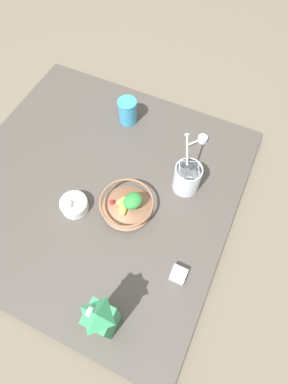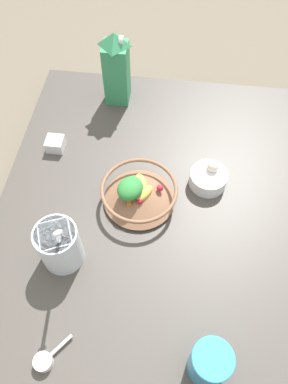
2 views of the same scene
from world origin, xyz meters
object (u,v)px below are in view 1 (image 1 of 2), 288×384
at_px(milk_carton, 102,319).
at_px(spice_jar, 178,275).
at_px(garlic_bowl, 74,205).
at_px(fruit_bowl, 127,204).
at_px(drinking_cup, 128,111).
at_px(yogurt_tub, 187,177).

height_order(milk_carton, spice_jar, milk_carton).
relative_size(milk_carton, garlic_bowl, 2.33).
relative_size(fruit_bowl, drinking_cup, 1.78).
bearing_deg(yogurt_tub, fruit_bowl, -41.58).
xyz_separation_m(fruit_bowl, yogurt_tub, (-0.19, 0.16, 0.03)).
relative_size(fruit_bowl, garlic_bowl, 1.97).
xyz_separation_m(spice_jar, garlic_bowl, (-0.07, -0.46, 0.01)).
relative_size(milk_carton, yogurt_tub, 0.97).
bearing_deg(drinking_cup, milk_carton, 21.59).
bearing_deg(fruit_bowl, yogurt_tub, 138.42).
height_order(milk_carton, drinking_cup, milk_carton).
distance_m(yogurt_tub, drinking_cup, 0.42).
height_order(fruit_bowl, milk_carton, milk_carton).
height_order(fruit_bowl, spice_jar, fruit_bowl).
bearing_deg(garlic_bowl, fruit_bowl, 113.81).
bearing_deg(milk_carton, spice_jar, 146.76).
bearing_deg(fruit_bowl, drinking_cup, -153.99).
relative_size(drinking_cup, garlic_bowl, 1.11).
height_order(spice_jar, garlic_bowl, garlic_bowl).
xyz_separation_m(fruit_bowl, garlic_bowl, (0.08, -0.18, -0.01)).
distance_m(fruit_bowl, milk_carton, 0.42).
distance_m(fruit_bowl, garlic_bowl, 0.20).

